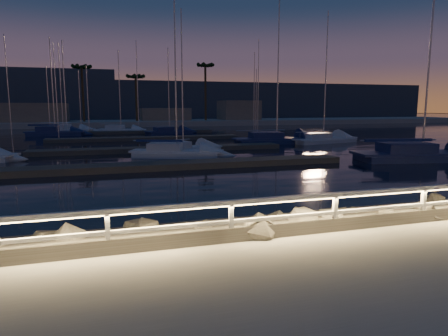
{
  "coord_description": "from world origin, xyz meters",
  "views": [
    {
      "loc": [
        -5.04,
        -9.26,
        3.4
      ],
      "look_at": [
        -0.96,
        4.0,
        1.23
      ],
      "focal_mm": 32.0,
      "sensor_mm": 36.0,
      "label": 1
    }
  ],
  "objects_px": {
    "sailboat_h": "(274,139)",
    "sailboat_i": "(54,132)",
    "sailboat_k": "(168,131)",
    "sailboat_n": "(120,130)",
    "sailboat_f": "(174,152)",
    "guard_rail": "(300,206)",
    "sailboat_l": "(322,139)",
    "sailboat_d": "(419,154)",
    "sailboat_m": "(66,130)",
    "sailboat_c": "(181,149)"
  },
  "relations": [
    {
      "from": "guard_rail",
      "to": "sailboat_i",
      "type": "relative_size",
      "value": 3.41
    },
    {
      "from": "sailboat_k",
      "to": "sailboat_n",
      "type": "xyz_separation_m",
      "value": [
        -6.43,
        5.56,
        0.02
      ]
    },
    {
      "from": "sailboat_c",
      "to": "sailboat_k",
      "type": "height_order",
      "value": "sailboat_k"
    },
    {
      "from": "sailboat_f",
      "to": "sailboat_k",
      "type": "distance_m",
      "value": 25.97
    },
    {
      "from": "sailboat_l",
      "to": "sailboat_m",
      "type": "relative_size",
      "value": 1.03
    },
    {
      "from": "sailboat_d",
      "to": "sailboat_n",
      "type": "relative_size",
      "value": 1.4
    },
    {
      "from": "sailboat_c",
      "to": "sailboat_i",
      "type": "xyz_separation_m",
      "value": [
        -12.55,
        24.94,
        0.07
      ]
    },
    {
      "from": "sailboat_i",
      "to": "sailboat_h",
      "type": "bearing_deg",
      "value": -31.58
    },
    {
      "from": "guard_rail",
      "to": "sailboat_d",
      "type": "bearing_deg",
      "value": 39.73
    },
    {
      "from": "sailboat_i",
      "to": "sailboat_m",
      "type": "bearing_deg",
      "value": 86.19
    },
    {
      "from": "sailboat_d",
      "to": "sailboat_f",
      "type": "distance_m",
      "value": 18.37
    },
    {
      "from": "sailboat_m",
      "to": "sailboat_k",
      "type": "bearing_deg",
      "value": -10.06
    },
    {
      "from": "sailboat_k",
      "to": "sailboat_n",
      "type": "distance_m",
      "value": 8.5
    },
    {
      "from": "sailboat_n",
      "to": "sailboat_h",
      "type": "bearing_deg",
      "value": -32.57
    },
    {
      "from": "sailboat_l",
      "to": "sailboat_d",
      "type": "bearing_deg",
      "value": -105.47
    },
    {
      "from": "sailboat_d",
      "to": "sailboat_n",
      "type": "height_order",
      "value": "sailboat_d"
    },
    {
      "from": "sailboat_f",
      "to": "sailboat_n",
      "type": "bearing_deg",
      "value": 117.19
    },
    {
      "from": "sailboat_i",
      "to": "sailboat_k",
      "type": "bearing_deg",
      "value": 0.75
    },
    {
      "from": "sailboat_f",
      "to": "sailboat_l",
      "type": "distance_m",
      "value": 19.04
    },
    {
      "from": "sailboat_f",
      "to": "sailboat_i",
      "type": "relative_size",
      "value": 0.94
    },
    {
      "from": "sailboat_c",
      "to": "sailboat_m",
      "type": "relative_size",
      "value": 0.88
    },
    {
      "from": "sailboat_c",
      "to": "sailboat_m",
      "type": "bearing_deg",
      "value": 89.77
    },
    {
      "from": "guard_rail",
      "to": "sailboat_f",
      "type": "height_order",
      "value": "sailboat_f"
    },
    {
      "from": "guard_rail",
      "to": "sailboat_n",
      "type": "bearing_deg",
      "value": 92.44
    },
    {
      "from": "sailboat_n",
      "to": "sailboat_m",
      "type": "bearing_deg",
      "value": -168.37
    },
    {
      "from": "sailboat_h",
      "to": "sailboat_i",
      "type": "height_order",
      "value": "sailboat_h"
    },
    {
      "from": "sailboat_m",
      "to": "sailboat_d",
      "type": "bearing_deg",
      "value": -38.58
    },
    {
      "from": "sailboat_d",
      "to": "sailboat_l",
      "type": "xyz_separation_m",
      "value": [
        0.61,
        14.59,
        -0.06
      ]
    },
    {
      "from": "guard_rail",
      "to": "sailboat_i",
      "type": "xyz_separation_m",
      "value": [
        -11.07,
        48.94,
        -0.92
      ]
    },
    {
      "from": "sailboat_h",
      "to": "sailboat_k",
      "type": "bearing_deg",
      "value": 120.14
    },
    {
      "from": "sailboat_m",
      "to": "sailboat_n",
      "type": "bearing_deg",
      "value": 4.62
    },
    {
      "from": "sailboat_f",
      "to": "sailboat_l",
      "type": "bearing_deg",
      "value": 45.23
    },
    {
      "from": "guard_rail",
      "to": "sailboat_i",
      "type": "distance_m",
      "value": 50.18
    },
    {
      "from": "sailboat_c",
      "to": "sailboat_n",
      "type": "bearing_deg",
      "value": 76.56
    },
    {
      "from": "sailboat_f",
      "to": "sailboat_k",
      "type": "relative_size",
      "value": 1.02
    },
    {
      "from": "sailboat_c",
      "to": "sailboat_f",
      "type": "distance_m",
      "value": 2.61
    },
    {
      "from": "sailboat_f",
      "to": "sailboat_k",
      "type": "bearing_deg",
      "value": 104.01
    },
    {
      "from": "sailboat_h",
      "to": "sailboat_i",
      "type": "distance_m",
      "value": 30.47
    },
    {
      "from": "guard_rail",
      "to": "sailboat_h",
      "type": "xyz_separation_m",
      "value": [
        12.78,
        29.98,
        -0.92
      ]
    },
    {
      "from": "guard_rail",
      "to": "sailboat_m",
      "type": "bearing_deg",
      "value": 100.39
    },
    {
      "from": "sailboat_d",
      "to": "sailboat_h",
      "type": "bearing_deg",
      "value": 117.35
    },
    {
      "from": "sailboat_h",
      "to": "sailboat_i",
      "type": "xyz_separation_m",
      "value": [
        -23.85,
        18.96,
        0.01
      ]
    },
    {
      "from": "sailboat_h",
      "to": "sailboat_l",
      "type": "relative_size",
      "value": 1.14
    },
    {
      "from": "guard_rail",
      "to": "sailboat_f",
      "type": "bearing_deg",
      "value": 88.77
    },
    {
      "from": "sailboat_f",
      "to": "sailboat_n",
      "type": "xyz_separation_m",
      "value": [
        -2.71,
        31.26,
        -0.0
      ]
    },
    {
      "from": "sailboat_l",
      "to": "sailboat_f",
      "type": "bearing_deg",
      "value": -170.09
    },
    {
      "from": "sailboat_f",
      "to": "sailboat_n",
      "type": "distance_m",
      "value": 31.38
    },
    {
      "from": "sailboat_k",
      "to": "sailboat_c",
      "type": "bearing_deg",
      "value": -114.2
    },
    {
      "from": "sailboat_d",
      "to": "sailboat_i",
      "type": "relative_size",
      "value": 1.32
    },
    {
      "from": "sailboat_k",
      "to": "sailboat_l",
      "type": "relative_size",
      "value": 0.86
    }
  ]
}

